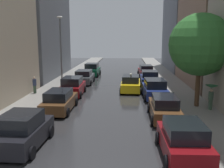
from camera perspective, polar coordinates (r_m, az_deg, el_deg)
ground_plane at (r=31.08m, az=1.03°, el=0.26°), size 28.00×72.00×0.04m
sidewalk_left at (r=31.98m, az=-10.69°, el=0.54°), size 3.00×72.00×0.15m
sidewalk_right at (r=31.48m, az=12.94°, el=0.30°), size 3.00×72.00×0.15m
building_right_far at (r=45.11m, az=16.41°, el=15.00°), size 6.00×14.11×18.74m
parked_car_left_nearest at (r=13.78m, az=-19.26°, el=-9.89°), size 2.24×4.10×1.80m
parked_car_left_second at (r=19.62m, az=-11.58°, el=-3.72°), size 2.09×4.52×1.59m
parked_car_left_third at (r=24.59m, az=-8.75°, el=-0.60°), size 2.16×4.26×1.75m
parked_car_left_fourth at (r=30.69m, az=-6.20°, el=1.53°), size 2.14×4.45×1.60m
parked_car_left_fifth at (r=36.51m, az=-4.46°, el=3.11°), size 2.20×4.06×1.80m
parked_car_right_nearest at (r=12.55m, az=15.53°, el=-11.92°), size 2.16×4.08×1.70m
parked_car_right_second at (r=17.72m, az=11.52°, el=-5.24°), size 2.02×4.48×1.61m
parked_car_right_third at (r=23.52m, az=9.41°, el=-1.14°), size 2.28×4.57×1.75m
parked_car_right_fourth at (r=29.57m, az=8.30°, el=1.22°), size 2.18×4.22×1.69m
parked_car_right_fifth at (r=36.11m, az=7.52°, el=2.85°), size 2.21×4.55×1.61m
taxi_midroad at (r=26.28m, az=4.18°, el=0.09°), size 2.21×4.62×1.81m
pedestrian_foreground at (r=25.55m, az=-16.81°, el=-0.15°), size 0.36×0.36×1.60m
pedestrian_near_tree at (r=20.24m, az=21.16°, el=-1.76°), size 0.91×0.91×1.83m
street_tree_right at (r=20.58m, az=18.98°, el=8.23°), size 4.71×4.71×7.10m
lamp_post_left at (r=27.00m, az=-11.30°, el=7.90°), size 0.60×0.28×7.37m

